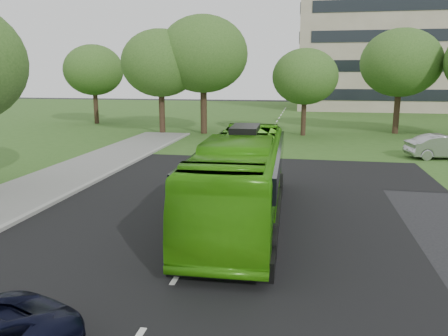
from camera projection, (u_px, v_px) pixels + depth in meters
name	position (u px, v px, depth m)	size (l,w,h in m)	color
ground	(199.00, 243.00, 14.22)	(160.00, 160.00, 0.00)	black
street_surfaces	(260.00, 140.00, 36.14)	(120.00, 120.00, 0.15)	black
office_building	(433.00, 27.00, 67.17)	(40.10, 20.10, 25.00)	#9E917A
tree_park_a	(161.00, 63.00, 38.79)	(7.00, 7.00, 9.30)	black
tree_park_b	(203.00, 54.00, 38.86)	(8.02, 8.02, 10.52)	black
tree_park_c	(305.00, 77.00, 37.95)	(5.71, 5.71, 7.59)	black
tree_park_d	(401.00, 63.00, 38.92)	(7.09, 7.09, 9.38)	black
tree_park_f	(94.00, 70.00, 47.19)	(6.38, 6.38, 8.51)	black
bus	(241.00, 178.00, 16.22)	(2.68, 11.45, 3.19)	#3FA411
sedan	(444.00, 147.00, 28.20)	(1.65, 4.73, 1.56)	#98999D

